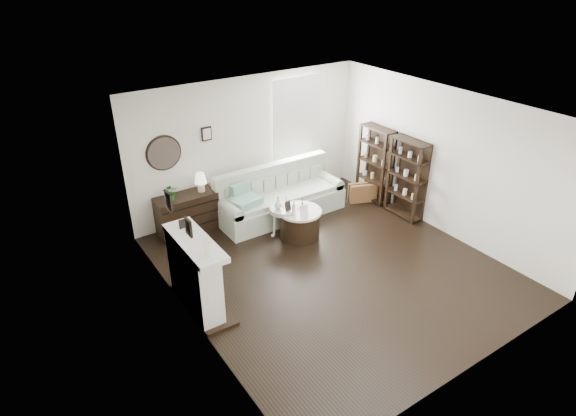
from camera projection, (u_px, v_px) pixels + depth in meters
room at (281, 126)px, 9.75m from camera, size 5.50×5.50×5.50m
fireplace at (196, 277)px, 6.99m from camera, size 0.50×1.40×1.84m
shelf_unit_far at (375, 164)px, 10.06m from camera, size 0.30×0.80×1.60m
shelf_unit_near at (407, 179)px, 9.40m from camera, size 0.30×0.80×1.60m
sofa at (279, 199)px, 9.66m from camera, size 2.57×0.89×1.00m
quilt at (245, 201)px, 9.03m from camera, size 0.63×0.55×0.14m
suitcase at (362, 193)px, 10.23m from camera, size 0.63×0.40×0.40m
dresser at (187, 213)px, 9.04m from camera, size 1.13×0.49×0.75m
table_lamp at (201, 182)px, 8.94m from camera, size 0.27×0.27×0.36m
potted_plant at (171, 192)px, 8.61m from camera, size 0.36×0.34×0.32m
drum_table at (300, 223)px, 8.90m from camera, size 0.79×0.79×0.55m
pedestal_table at (283, 210)px, 8.78m from camera, size 0.50×0.50×0.60m
eiffel_drum at (302, 203)px, 8.82m from camera, size 0.14×0.14×0.19m
bottle_drum at (294, 208)px, 8.55m from camera, size 0.07×0.07×0.29m
card_frame_drum at (304, 210)px, 8.55m from camera, size 0.16×0.08×0.21m
eiffel_ped at (286, 202)px, 8.79m from camera, size 0.11×0.11×0.17m
flask_ped at (278, 202)px, 8.67m from camera, size 0.14×0.14×0.26m
card_frame_ped at (288, 206)px, 8.63m from camera, size 0.14×0.08×0.18m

